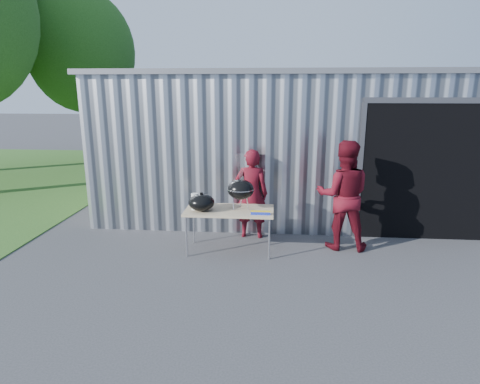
# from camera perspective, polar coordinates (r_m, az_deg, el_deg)

# --- Properties ---
(ground) EXTENTS (80.00, 80.00, 0.00)m
(ground) POSITION_cam_1_polar(r_m,az_deg,el_deg) (6.34, 0.13, -11.14)
(ground) COLOR #39393B
(building) EXTENTS (8.20, 6.20, 3.10)m
(building) POSITION_cam_1_polar(r_m,az_deg,el_deg) (10.37, 7.31, 7.64)
(building) COLOR silver
(building) RESTS_ON ground
(tree_far) EXTENTS (3.76, 3.76, 6.23)m
(tree_far) POSITION_cam_1_polar(r_m,az_deg,el_deg) (16.32, -21.61, 18.05)
(tree_far) COLOR #442D19
(tree_far) RESTS_ON ground
(folding_table) EXTENTS (1.50, 0.75, 0.75)m
(folding_table) POSITION_cam_1_polar(r_m,az_deg,el_deg) (6.85, -1.52, -2.81)
(folding_table) COLOR tan
(folding_table) RESTS_ON ground
(kettle_grill) EXTENTS (0.46, 0.46, 0.94)m
(kettle_grill) POSITION_cam_1_polar(r_m,az_deg,el_deg) (6.76, 0.09, 0.98)
(kettle_grill) COLOR black
(kettle_grill) RESTS_ON folding_table
(grill_lid) EXTENTS (0.44, 0.44, 0.32)m
(grill_lid) POSITION_cam_1_polar(r_m,az_deg,el_deg) (6.76, -5.50, -1.47)
(grill_lid) COLOR black
(grill_lid) RESTS_ON folding_table
(paper_towels) EXTENTS (0.12, 0.12, 0.28)m
(paper_towels) POSITION_cam_1_polar(r_m,az_deg,el_deg) (6.83, -6.44, -1.36)
(paper_towels) COLOR white
(paper_towels) RESTS_ON folding_table
(white_tub) EXTENTS (0.20, 0.15, 0.10)m
(white_tub) POSITION_cam_1_polar(r_m,az_deg,el_deg) (7.10, -5.76, -1.50)
(white_tub) COLOR white
(white_tub) RESTS_ON folding_table
(foil_box) EXTENTS (0.32, 0.05, 0.06)m
(foil_box) POSITION_cam_1_polar(r_m,az_deg,el_deg) (6.55, 2.93, -2.98)
(foil_box) COLOR #1A2DAC
(foil_box) RESTS_ON folding_table
(person_cook) EXTENTS (0.63, 0.43, 1.69)m
(person_cook) POSITION_cam_1_polar(r_m,az_deg,el_deg) (7.48, 1.64, -0.26)
(person_cook) COLOR #560C17
(person_cook) RESTS_ON ground
(person_bystander) EXTENTS (0.99, 0.80, 1.91)m
(person_bystander) POSITION_cam_1_polar(r_m,az_deg,el_deg) (7.16, 14.45, -0.46)
(person_bystander) COLOR #560C17
(person_bystander) RESTS_ON ground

